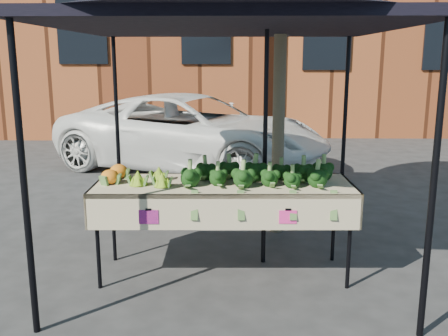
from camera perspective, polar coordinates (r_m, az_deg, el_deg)
ground at (r=4.87m, az=-1.15°, el=-12.29°), size 90.00×90.00×0.00m
table at (r=4.78m, az=-0.05°, el=-6.97°), size 2.42×0.85×0.90m
canopy at (r=4.92m, az=0.60°, el=4.62°), size 3.16×3.16×2.74m
broccoli_heap at (r=4.65m, az=3.96°, el=-0.31°), size 1.44×0.54×0.23m
romanesco_cluster at (r=4.68m, az=-8.23°, el=-0.68°), size 0.41×0.45×0.18m
cauliflower_pair at (r=4.83m, az=-12.41°, el=-0.53°), size 0.21×0.41×0.16m
vehicle at (r=9.18m, az=-3.77°, el=15.42°), size 2.20×2.69×5.05m
street_tree at (r=5.76m, az=6.42°, el=12.44°), size 2.08×2.08×4.10m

